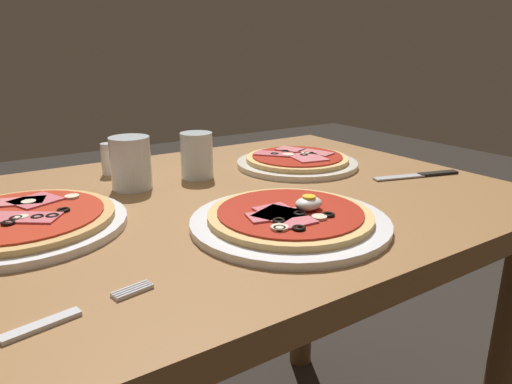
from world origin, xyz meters
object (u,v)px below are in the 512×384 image
pizza_across_left (23,222)px  knife (422,175)px  pizza_foreground (290,219)px  dining_table (229,263)px  pizza_across_right (297,161)px  fork (71,314)px  water_glass_far (131,167)px  salt_shaker (109,159)px  water_glass_near (197,159)px

pizza_across_left → knife: pizza_across_left is taller
pizza_foreground → dining_table: bearing=90.0°
pizza_across_right → fork: 0.67m
pizza_across_left → dining_table: bearing=-4.1°
dining_table → water_glass_far: bearing=133.3°
water_glass_far → salt_shaker: (-0.01, 0.12, -0.01)m
pizza_across_left → water_glass_near: size_ratio=3.20×
dining_table → water_glass_near: size_ratio=11.01×
pizza_foreground → knife: size_ratio=1.56×
knife → fork: bearing=-168.9°
fork → salt_shaker: salt_shaker is taller
water_glass_near → water_glass_far: 0.14m
pizza_across_right → salt_shaker: size_ratio=4.03×
knife → salt_shaker: 0.66m
water_glass_far → fork: size_ratio=0.63×
pizza_foreground → water_glass_near: (0.01, 0.32, 0.03)m
water_glass_far → fork: water_glass_far is taller
salt_shaker → water_glass_near: bearing=-40.6°
pizza_foreground → salt_shaker: size_ratio=4.48×
pizza_foreground → salt_shaker: (-0.14, 0.44, 0.02)m
pizza_across_right → dining_table: bearing=-157.5°
water_glass_near → water_glass_far: size_ratio=0.94×
water_glass_near → knife: bearing=-32.4°
pizza_foreground → pizza_across_left: pizza_foreground is taller
knife → dining_table: bearing=164.3°
pizza_foreground → pizza_across_right: 0.37m
pizza_across_left → fork: (0.00, -0.28, -0.01)m
pizza_across_right → pizza_foreground: bearing=-130.0°
knife → salt_shaker: salt_shaker is taller
pizza_foreground → pizza_across_right: (0.24, 0.28, -0.00)m
pizza_across_right → water_glass_near: water_glass_near is taller
pizza_across_right → water_glass_far: 0.37m
dining_table → pizza_across_left: (-0.34, 0.02, 0.15)m
fork → water_glass_far: bearing=62.6°
pizza_across_left → pizza_across_right: bearing=7.4°
dining_table → pizza_foreground: bearing=-90.0°
fork → water_glass_near: bearing=49.1°
pizza_foreground → pizza_across_left: size_ratio=1.01×
pizza_across_left → water_glass_far: bearing=28.8°
pizza_across_left → fork: 0.28m
pizza_across_left → pizza_foreground: bearing=-31.8°
knife → water_glass_near: bearing=147.6°
pizza_foreground → pizza_across_left: (-0.34, 0.21, -0.00)m
pizza_foreground → fork: bearing=-167.8°
pizza_across_right → water_glass_near: size_ratio=2.90×
pizza_across_left → salt_shaker: salt_shaker is taller
pizza_across_left → salt_shaker: 0.31m
dining_table → fork: bearing=-142.4°
knife → salt_shaker: size_ratio=2.87×
water_glass_near → pizza_across_right: bearing=-9.5°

